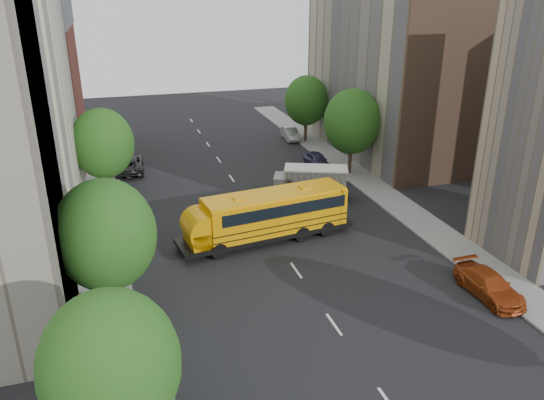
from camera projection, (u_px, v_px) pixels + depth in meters
name	position (u px, v px, depth m)	size (l,w,h in m)	color
ground	(286.00, 256.00, 35.11)	(120.00, 120.00, 0.00)	black
sidewalk_left	(105.00, 246.00, 36.40)	(3.00, 80.00, 0.12)	slate
sidewalk_right	(402.00, 208.00, 42.64)	(3.00, 80.00, 0.12)	slate
lane_markings	(248.00, 202.00, 43.97)	(0.15, 64.00, 0.01)	silver
building_left_redbrick	(26.00, 96.00, 52.61)	(10.00, 15.00, 13.00)	maroon
building_right_far	(392.00, 66.00, 54.35)	(10.00, 22.00, 18.00)	tan
building_right_sidewall	(456.00, 84.00, 44.60)	(10.10, 0.30, 18.00)	brown
street_tree_0	(111.00, 366.00, 17.97)	(4.80, 4.80, 7.41)	#38281C
street_tree_1	(106.00, 235.00, 26.72)	(5.12, 5.12, 7.90)	#38281C
street_tree_2	(103.00, 144.00, 42.72)	(4.99, 4.99, 7.71)	#38281C
street_tree_4	(352.00, 122.00, 48.60)	(5.25, 5.25, 8.10)	#38281C
street_tree_5	(306.00, 101.00, 59.38)	(4.86, 4.86, 7.51)	#38281C
school_bus	(264.00, 214.00, 36.57)	(12.80, 4.50, 3.54)	black
safari_truck	(310.00, 182.00, 44.10)	(6.80, 4.45, 2.76)	black
parked_car_0	(154.00, 388.00, 22.56)	(1.72, 4.28, 1.46)	silver
parked_car_1	(127.00, 201.00, 42.13)	(1.51, 4.34, 1.43)	silver
parked_car_2	(129.00, 164.00, 50.85)	(2.59, 5.63, 1.56)	black
parked_car_3	(489.00, 285.00, 30.37)	(1.97, 4.86, 1.41)	#943812
parked_car_4	(317.00, 160.00, 52.10)	(1.71, 4.24, 1.44)	#312E51
parked_car_5	(290.00, 134.00, 61.62)	(1.48, 4.24, 1.40)	gray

